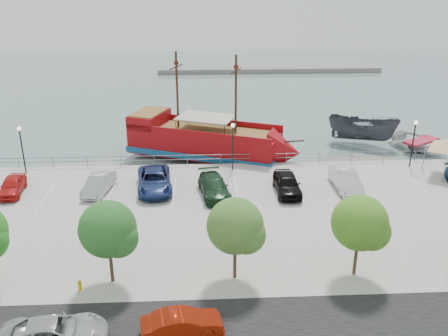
{
  "coord_description": "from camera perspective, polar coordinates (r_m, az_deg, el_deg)",
  "views": [
    {
      "loc": [
        -2.88,
        -34.3,
        16.75
      ],
      "look_at": [
        -1.0,
        2.0,
        2.0
      ],
      "focal_mm": 40.0,
      "sensor_mm": 36.0,
      "label": 1
    }
  ],
  "objects": [
    {
      "name": "ground",
      "position": [
        38.73,
        1.64,
        -5.2
      ],
      "size": [
        160.0,
        160.0,
        0.0
      ],
      "primitive_type": "plane",
      "color": "slate"
    },
    {
      "name": "sidewalk",
      "position": [
        29.65,
        3.2,
        -12.32
      ],
      "size": [
        100.0,
        4.0,
        0.05
      ],
      "primitive_type": "cube",
      "color": "#A39D8F",
      "rests_on": "land_slab"
    },
    {
      "name": "seawall_railing",
      "position": [
        45.21,
        0.89,
        1.05
      ],
      "size": [
        50.0,
        0.06,
        1.0
      ],
      "color": "#5C5F61",
      "rests_on": "land_slab"
    },
    {
      "name": "far_shore",
      "position": [
        91.88,
        5.25,
        11.11
      ],
      "size": [
        40.0,
        3.0,
        0.8
      ],
      "primitive_type": "cube",
      "color": "gray",
      "rests_on": "ground"
    },
    {
      "name": "pirate_ship",
      "position": [
        48.47,
        -0.89,
        2.89
      ],
      "size": [
        17.39,
        10.71,
        10.85
      ],
      "rotation": [
        0.0,
        0.0,
        -0.39
      ],
      "color": "maroon",
      "rests_on": "ground"
    },
    {
      "name": "patrol_boat",
      "position": [
        55.16,
        15.54,
        4.06
      ],
      "size": [
        7.89,
        5.85,
        2.87
      ],
      "primitive_type": "imported",
      "rotation": [
        0.0,
        0.0,
        1.1
      ],
      "color": "#383D43",
      "rests_on": "ground"
    },
    {
      "name": "speedboat",
      "position": [
        55.25,
        21.59,
        2.51
      ],
      "size": [
        7.58,
        8.24,
        1.39
      ],
      "primitive_type": "imported",
      "rotation": [
        0.0,
        0.0,
        0.54
      ],
      "color": "silver",
      "rests_on": "ground"
    },
    {
      "name": "dock_west",
      "position": [
        48.4,
        -17.04,
        -0.17
      ],
      "size": [
        7.96,
        4.05,
        0.44
      ],
      "primitive_type": "cube",
      "rotation": [
        0.0,
        0.0,
        0.26
      ],
      "color": "gray",
      "rests_on": "ground"
    },
    {
      "name": "dock_mid",
      "position": [
        48.35,
        11.25,
        0.35
      ],
      "size": [
        7.08,
        4.22,
        0.39
      ],
      "primitive_type": "cube",
      "rotation": [
        0.0,
        0.0,
        0.36
      ],
      "color": "slate",
      "rests_on": "ground"
    },
    {
      "name": "dock_east",
      "position": [
        50.39,
        18.67,
        0.5
      ],
      "size": [
        7.59,
        4.79,
        0.42
      ],
      "primitive_type": "cube",
      "rotation": [
        0.0,
        0.0,
        -0.4
      ],
      "color": "slate",
      "rests_on": "ground"
    },
    {
      "name": "street_van",
      "position": [
        26.0,
        -18.87,
        -17.45
      ],
      "size": [
        5.23,
        2.85,
        1.39
      ],
      "primitive_type": "imported",
      "rotation": [
        0.0,
        0.0,
        1.68
      ],
      "color": "#A1A2A4",
      "rests_on": "street"
    },
    {
      "name": "street_sedan",
      "position": [
        25.38,
        -4.82,
        -17.36
      ],
      "size": [
        4.16,
        2.02,
        1.31
      ],
      "primitive_type": "imported",
      "rotation": [
        0.0,
        0.0,
        1.74
      ],
      "color": "maroon",
      "rests_on": "street"
    },
    {
      "name": "fire_hydrant",
      "position": [
        29.44,
        -16.17,
        -12.73
      ],
      "size": [
        0.23,
        0.23,
        0.67
      ],
      "rotation": [
        0.0,
        0.0,
        -0.26
      ],
      "color": "#DBB109",
      "rests_on": "sidewalk"
    },
    {
      "name": "lamp_post_left",
      "position": [
        45.65,
        -22.17,
        2.8
      ],
      "size": [
        0.36,
        0.36,
        4.28
      ],
      "color": "black",
      "rests_on": "land_slab"
    },
    {
      "name": "lamp_post_mid",
      "position": [
        43.17,
        1.02,
        3.43
      ],
      "size": [
        0.36,
        0.36,
        4.28
      ],
      "color": "black",
      "rests_on": "land_slab"
    },
    {
      "name": "lamp_post_right",
      "position": [
        47.03,
        20.9,
        3.52
      ],
      "size": [
        0.36,
        0.36,
        4.28
      ],
      "color": "black",
      "rests_on": "land_slab"
    },
    {
      "name": "tree_c",
      "position": [
        28.16,
        -12.86,
        -7.07
      ],
      "size": [
        3.3,
        3.2,
        5.0
      ],
      "color": "#473321",
      "rests_on": "sidewalk"
    },
    {
      "name": "tree_d",
      "position": [
        27.79,
        1.6,
        -6.88
      ],
      "size": [
        3.3,
        3.2,
        5.0
      ],
      "color": "#473321",
      "rests_on": "sidewalk"
    },
    {
      "name": "tree_e",
      "position": [
        29.14,
        15.54,
        -6.29
      ],
      "size": [
        3.3,
        3.2,
        5.0
      ],
      "color": "#473321",
      "rests_on": "sidewalk"
    },
    {
      "name": "parked_car_a",
      "position": [
        42.75,
        -23.06,
        -1.85
      ],
      "size": [
        1.95,
        4.15,
        1.37
      ],
      "primitive_type": "imported",
      "rotation": [
        0.0,
        0.0,
        0.08
      ],
      "color": "red",
      "rests_on": "land_slab"
    },
    {
      "name": "parked_car_b",
      "position": [
        40.81,
        -14.12,
        -1.77
      ],
      "size": [
        2.29,
        4.51,
        1.42
      ],
      "primitive_type": "imported",
      "rotation": [
        0.0,
        0.0,
        -0.19
      ],
      "color": "#A6A8AD",
      "rests_on": "land_slab"
    },
    {
      "name": "parked_car_c",
      "position": [
        40.34,
        -7.96,
        -1.44
      ],
      "size": [
        3.2,
        5.94,
        1.59
      ],
      "primitive_type": "imported",
      "rotation": [
        0.0,
        0.0,
        0.1
      ],
      "color": "navy",
      "rests_on": "land_slab"
    },
    {
      "name": "parked_car_d",
      "position": [
        39.01,
        -1.15,
        -2.16
      ],
      "size": [
        2.81,
        5.3,
        1.46
      ],
      "primitive_type": "imported",
      "rotation": [
        0.0,
        0.0,
        0.15
      ],
      "color": "#14321B",
      "rests_on": "land_slab"
    },
    {
      "name": "parked_car_e",
      "position": [
        39.75,
        7.22,
        -1.77
      ],
      "size": [
        1.88,
        4.66,
        1.58
      ],
      "primitive_type": "imported",
      "rotation": [
        0.0,
        0.0,
        0.0
      ],
      "color": "black",
      "rests_on": "land_slab"
    },
    {
      "name": "parked_car_f",
      "position": [
        41.38,
        13.72,
        -1.28
      ],
      "size": [
        1.79,
        4.8,
        1.57
      ],
      "primitive_type": "imported",
      "rotation": [
        0.0,
        0.0,
        0.03
      ],
      "color": "silver",
      "rests_on": "land_slab"
    }
  ]
}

